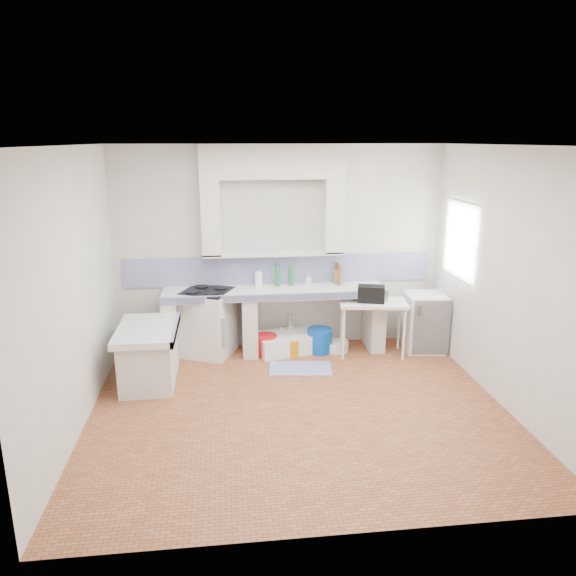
{
  "coord_description": "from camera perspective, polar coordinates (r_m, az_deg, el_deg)",
  "views": [
    {
      "loc": [
        -0.75,
        -5.36,
        2.86
      ],
      "look_at": [
        0.0,
        1.0,
        1.1
      ],
      "focal_mm": 33.92,
      "sensor_mm": 36.0,
      "label": 1
    }
  ],
  "objects": [
    {
      "name": "water_bottle_a",
      "position": [
        7.74,
        -0.69,
        -5.18
      ],
      "size": [
        0.09,
        0.09,
        0.29
      ],
      "primitive_type": "cylinder",
      "rotation": [
        0.0,
        0.0,
        -0.15
      ],
      "color": "silver",
      "rests_on": "ground"
    },
    {
      "name": "water_bottle_b",
      "position": [
        7.75,
        0.27,
        -4.99
      ],
      "size": [
        0.11,
        0.11,
        0.33
      ],
      "primitive_type": "cylinder",
      "rotation": [
        0.0,
        0.0,
        0.27
      ],
      "color": "silver",
      "rests_on": "ground"
    },
    {
      "name": "counter_pier_mid",
      "position": [
        7.48,
        -4.07,
        -3.8
      ],
      "size": [
        0.2,
        0.55,
        0.82
      ],
      "primitive_type": "cube",
      "color": "silver",
      "rests_on": "ground"
    },
    {
      "name": "wall_right",
      "position": [
        6.31,
        21.87,
        0.88
      ],
      "size": [
        0.0,
        4.5,
        4.5
      ],
      "primitive_type": "plane",
      "rotation": [
        1.57,
        0.0,
        -1.57
      ],
      "color": "silver",
      "rests_on": "ground"
    },
    {
      "name": "sink",
      "position": [
        7.62,
        0.38,
        -5.76
      ],
      "size": [
        1.06,
        0.73,
        0.23
      ],
      "primitive_type": "cube",
      "rotation": [
        0.0,
        0.0,
        0.24
      ],
      "color": "white",
      "rests_on": "ground"
    },
    {
      "name": "bucket_orange",
      "position": [
        7.47,
        0.36,
        -6.17
      ],
      "size": [
        0.31,
        0.31,
        0.24
      ],
      "primitive_type": "cylinder",
      "rotation": [
        0.0,
        0.0,
        0.25
      ],
      "color": "orange",
      "rests_on": "ground"
    },
    {
      "name": "counter_lip",
      "position": [
        7.1,
        -1.2,
        -1.0
      ],
      "size": [
        3.0,
        0.04,
        0.1
      ],
      "primitive_type": "cube",
      "color": "navy",
      "rests_on": "ground"
    },
    {
      "name": "peninsula_lip",
      "position": [
        6.66,
        -11.71,
        -4.25
      ],
      "size": [
        0.04,
        1.1,
        0.1
      ],
      "primitive_type": "cube",
      "color": "navy",
      "rests_on": "ground"
    },
    {
      "name": "paper_towel",
      "position": [
        7.46,
        -3.12,
        0.95
      ],
      "size": [
        0.11,
        0.11,
        0.21
      ],
      "primitive_type": "cylinder",
      "rotation": [
        0.0,
        0.0,
        -0.04
      ],
      "color": "white",
      "rests_on": "counter_slab"
    },
    {
      "name": "alcove_mass",
      "position": [
        7.27,
        -1.64,
        13.11
      ],
      "size": [
        1.9,
        0.25,
        0.45
      ],
      "primitive_type": "cube",
      "color": "silver",
      "rests_on": "ground"
    },
    {
      "name": "ceiling",
      "position": [
        5.41,
        1.29,
        14.74
      ],
      "size": [
        4.5,
        4.5,
        0.0
      ],
      "primitive_type": "plane",
      "rotation": [
        3.14,
        0.0,
        0.0
      ],
      "color": "silver",
      "rests_on": "ground"
    },
    {
      "name": "window_frame",
      "position": [
        7.4,
        18.87,
        4.73
      ],
      "size": [
        0.35,
        0.86,
        1.06
      ],
      "primitive_type": "cube",
      "color": "#3B2512",
      "rests_on": "ground"
    },
    {
      "name": "counter_pier_right",
      "position": [
        7.75,
        8.99,
        -3.26
      ],
      "size": [
        0.2,
        0.55,
        0.82
      ],
      "primitive_type": "cube",
      "color": "silver",
      "rests_on": "ground"
    },
    {
      "name": "side_table",
      "position": [
        7.51,
        8.81,
        -4.16
      ],
      "size": [
        0.96,
        0.63,
        0.04
      ],
      "primitive_type": "cube",
      "rotation": [
        0.0,
        0.0,
        -0.15
      ],
      "color": "white",
      "rests_on": "ground"
    },
    {
      "name": "wall_left",
      "position": [
        5.75,
        -21.59,
        -0.43
      ],
      "size": [
        0.0,
        4.5,
        4.5
      ],
      "primitive_type": "plane",
      "rotation": [
        1.57,
        0.0,
        1.57
      ],
      "color": "silver",
      "rests_on": "ground"
    },
    {
      "name": "peninsula_base",
      "position": [
        6.82,
        -14.33,
        -7.08
      ],
      "size": [
        0.6,
        1.0,
        0.62
      ],
      "primitive_type": "cube",
      "color": "silver",
      "rests_on": "ground"
    },
    {
      "name": "cutting_board",
      "position": [
        7.59,
        5.25,
        1.48
      ],
      "size": [
        0.04,
        0.22,
        0.29
      ],
      "primitive_type": "cube",
      "rotation": [
        0.0,
        0.0,
        0.07
      ],
      "color": "brown",
      "rests_on": "counter_slab"
    },
    {
      "name": "basin_white",
      "position": [
        7.66,
        5.03,
        -6.07
      ],
      "size": [
        0.41,
        0.41,
        0.14
      ],
      "primitive_type": "cylinder",
      "rotation": [
        0.0,
        0.0,
        -0.18
      ],
      "color": "white",
      "rests_on": "ground"
    },
    {
      "name": "floor",
      "position": [
        6.12,
        1.13,
        -12.49
      ],
      "size": [
        4.5,
        4.5,
        0.0
      ],
      "primitive_type": "plane",
      "color": "#A05A39",
      "rests_on": "ground"
    },
    {
      "name": "counter_slab",
      "position": [
        7.37,
        -1.41,
        -0.4
      ],
      "size": [
        3.0,
        0.6,
        0.08
      ],
      "primitive_type": "cube",
      "color": "white",
      "rests_on": "ground"
    },
    {
      "name": "green_bottle_a",
      "position": [
        7.47,
        -1.11,
        1.34
      ],
      "size": [
        0.08,
        0.08,
        0.3
      ],
      "primitive_type": "cylinder",
      "rotation": [
        0.0,
        0.0,
        0.18
      ],
      "color": "#206A38",
      "rests_on": "counter_slab"
    },
    {
      "name": "black_bag",
      "position": [
        7.35,
        8.71,
        -0.62
      ],
      "size": [
        0.4,
        0.29,
        0.22
      ],
      "primitive_type": "cube",
      "rotation": [
        0.0,
        0.0,
        -0.28
      ],
      "color": "black",
      "rests_on": "side_table"
    },
    {
      "name": "lace_valance",
      "position": [
        7.28,
        18.09,
        7.67
      ],
      "size": [
        0.01,
        0.84,
        0.24
      ],
      "primitive_type": "cube",
      "color": "white",
      "rests_on": "ground"
    },
    {
      "name": "green_bottle_b",
      "position": [
        7.49,
        0.32,
        1.34
      ],
      "size": [
        0.08,
        0.08,
        0.29
      ],
      "primitive_type": "cylinder",
      "rotation": [
        0.0,
        0.0,
        0.43
      ],
      "color": "#206A38",
      "rests_on": "counter_slab"
    },
    {
      "name": "bucket_red",
      "position": [
        7.47,
        -2.34,
        -5.99
      ],
      "size": [
        0.37,
        0.37,
        0.28
      ],
      "primitive_type": "cylinder",
      "rotation": [
        0.0,
        0.0,
        0.25
      ],
      "color": "red",
      "rests_on": "ground"
    },
    {
      "name": "fridge",
      "position": [
        7.8,
        14.12,
        -3.46
      ],
      "size": [
        0.58,
        0.58,
        0.81
      ],
      "primitive_type": "cube",
      "rotation": [
        0.0,
        0.0,
        -0.11
      ],
      "color": "white",
      "rests_on": "ground"
    },
    {
      "name": "peninsula_top",
      "position": [
        6.7,
        -14.53,
        -4.31
      ],
      "size": [
        0.7,
        1.1,
        0.08
      ],
      "primitive_type": "cube",
      "color": "white",
      "rests_on": "ground"
    },
    {
      "name": "soap_bottle",
      "position": [
        7.54,
        2.16,
        0.95
      ],
      "size": [
        0.09,
        0.09,
        0.17
      ],
      "primitive_type": "imported",
      "rotation": [
        0.0,
        0.0,
        -0.2
      ],
      "color": "white",
      "rests_on": "counter_slab"
    },
    {
      "name": "wall_front",
      "position": [
        3.74,
        5.48,
        -7.66
      ],
      "size": [
        4.5,
        0.0,
        4.5
      ],
      "primitive_type": "plane",
      "rotation": [
        -1.57,
        0.0,
        0.0
      ],
      "color": "silver",
      "rests_on": "ground"
    },
    {
      "name": "rug",
      "position": [
        7.07,
        1.31,
        -8.44
      ],
      "size": [
        0.85,
        0.55,
        0.01
      ],
      "primitive_type": "cube",
      "rotation": [
        0.0,
        0.0,
        -0.12
      ],
      "color": "#314092",
      "rests_on": "ground"
    },
    {
      "name": "knife_block",
      "position": [
        7.6,
        5.25,
        1.17
      ],
      "size": [
        0.13,
        0.12,
        0.21
      ],
      "primitive_type": "cube",
      "rotation": [
        0.0,
        0.0,
        -0.37
      ],
      "color": "brown",
      "rests_on": "counter_slab"
    },
    {
      "name": "wall_back",
      "position": [
        7.54,
        -0.9,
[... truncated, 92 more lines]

